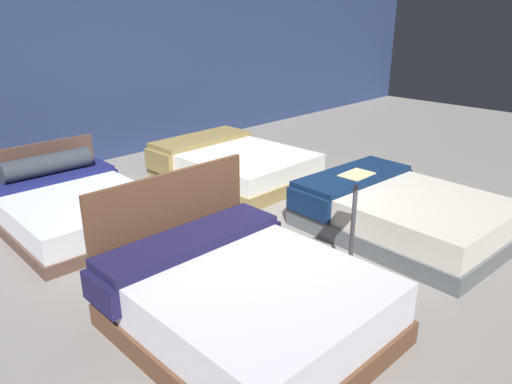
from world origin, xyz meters
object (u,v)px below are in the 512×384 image
bed_2 (72,205)px  bed_3 (233,163)px  bed_0 (243,299)px  price_sign (352,241)px  bed_1 (401,213)px

bed_2 → bed_3: bearing=-0.7°
bed_0 → price_sign: bed_0 is taller
bed_3 → price_sign: price_sign is taller
bed_3 → price_sign: 3.10m
bed_0 → bed_2: bearing=90.8°
bed_1 → bed_2: 3.69m
bed_2 → price_sign: 3.21m
bed_2 → price_sign: bearing=-66.1°
bed_2 → bed_3: (2.38, -0.11, -0.01)m
bed_1 → bed_3: bed_1 is taller
bed_0 → bed_3: bed_0 is taller
bed_1 → bed_2: bearing=134.2°
price_sign → bed_3: bearing=67.6°
bed_0 → price_sign: size_ratio=1.90×
bed_2 → price_sign: (1.20, -2.97, 0.17)m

